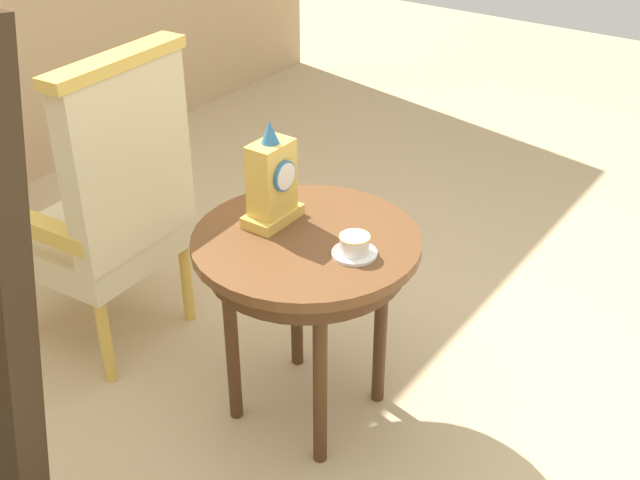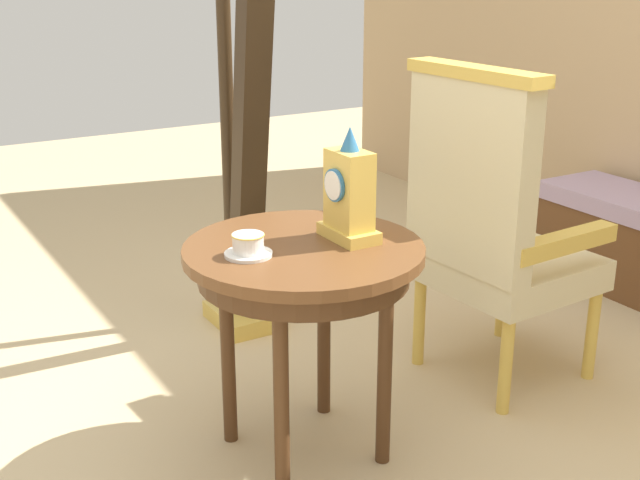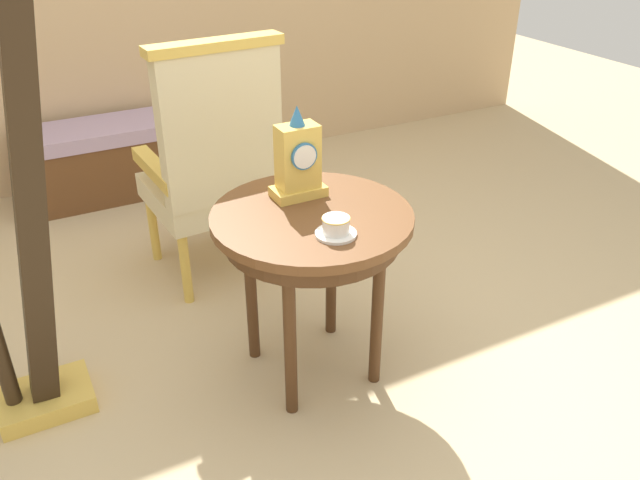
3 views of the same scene
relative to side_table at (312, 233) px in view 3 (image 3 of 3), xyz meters
The scene contains 7 objects.
ground_plane 0.60m from the side_table, 138.91° to the left, with size 10.00×10.00×0.00m, color tan.
side_table is the anchor object (origin of this frame).
teacup_left 0.21m from the side_table, 91.00° to the right, with size 0.14×0.14×0.06m.
mantel_clock 0.26m from the side_table, 82.50° to the left, with size 0.19×0.11×0.34m.
armchair 0.80m from the side_table, 95.75° to the left, with size 0.57×0.56×1.14m.
harp 0.96m from the side_table, 164.48° to the left, with size 0.40×0.24×1.70m.
window_bench 2.05m from the side_table, 101.13° to the left, with size 0.91×0.40×0.44m.
Camera 3 is at (-0.86, -1.78, 1.69)m, focal length 36.29 mm.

